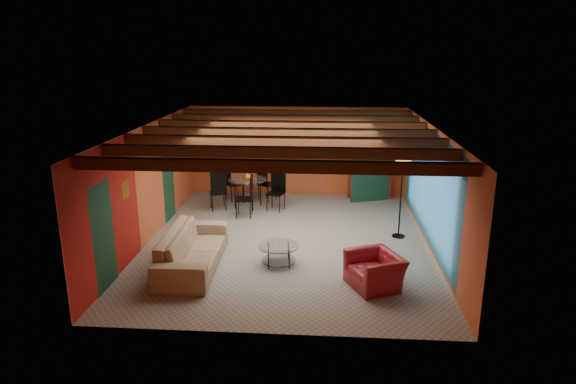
# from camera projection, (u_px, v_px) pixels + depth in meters

# --- Properties ---
(room) EXTENTS (6.52, 8.01, 2.71)m
(room) POSITION_uv_depth(u_px,v_px,m) (288.00, 141.00, 11.33)
(room) COLOR gray
(room) RESTS_ON ground
(sofa) EXTENTS (1.13, 2.71, 0.78)m
(sofa) POSITION_uv_depth(u_px,v_px,m) (193.00, 249.00, 10.41)
(sofa) COLOR #8B725A
(sofa) RESTS_ON ground
(armchair) EXTENTS (1.21, 1.28, 0.65)m
(armchair) POSITION_uv_depth(u_px,v_px,m) (375.00, 271.00, 9.55)
(armchair) COLOR maroon
(armchair) RESTS_ON ground
(coffee_table) EXTENTS (0.94, 0.94, 0.44)m
(coffee_table) POSITION_uv_depth(u_px,v_px,m) (279.00, 255.00, 10.55)
(coffee_table) COLOR white
(coffee_table) RESTS_ON ground
(dining_table) EXTENTS (2.73, 2.73, 1.14)m
(dining_table) POSITION_uv_depth(u_px,v_px,m) (248.00, 188.00, 14.26)
(dining_table) COLOR white
(dining_table) RESTS_ON ground
(armoire) EXTENTS (1.29, 0.92, 2.04)m
(armoire) POSITION_uv_depth(u_px,v_px,m) (370.00, 165.00, 14.98)
(armoire) COLOR maroon
(armoire) RESTS_ON ground
(floor_lamp) EXTENTS (0.47, 0.47, 1.90)m
(floor_lamp) POSITION_uv_depth(u_px,v_px,m) (401.00, 199.00, 11.90)
(floor_lamp) COLOR black
(floor_lamp) RESTS_ON ground
(ceiling_fan) EXTENTS (1.50, 1.50, 0.44)m
(ceiling_fan) POSITION_uv_depth(u_px,v_px,m) (287.00, 142.00, 11.22)
(ceiling_fan) COLOR #472614
(ceiling_fan) RESTS_ON ceiling
(painting) EXTENTS (1.05, 0.03, 0.65)m
(painting) POSITION_uv_depth(u_px,v_px,m) (267.00, 141.00, 15.28)
(painting) COLOR black
(painting) RESTS_ON wall_back
(potted_plant) EXTENTS (0.47, 0.42, 0.46)m
(potted_plant) POSITION_uv_depth(u_px,v_px,m) (372.00, 123.00, 14.64)
(potted_plant) COLOR #26661E
(potted_plant) RESTS_ON armoire
(vase) EXTENTS (0.24, 0.24, 0.20)m
(vase) POSITION_uv_depth(u_px,v_px,m) (247.00, 165.00, 14.07)
(vase) COLOR orange
(vase) RESTS_ON dining_table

